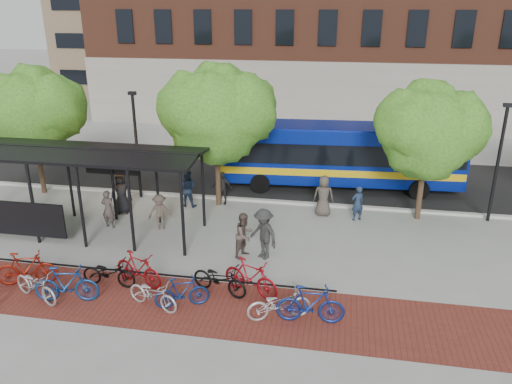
% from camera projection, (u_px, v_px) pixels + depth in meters
% --- Properties ---
extents(ground, '(160.00, 160.00, 0.00)m').
position_uv_depth(ground, '(271.00, 240.00, 19.93)').
color(ground, '#9E9E99').
rests_on(ground, ground).
extents(asphalt_street, '(160.00, 8.00, 0.01)m').
position_uv_depth(asphalt_street, '(293.00, 176.00, 27.29)').
color(asphalt_street, black).
rests_on(asphalt_street, ground).
extents(curb, '(160.00, 0.25, 0.12)m').
position_uv_depth(curb, '(284.00, 202.00, 23.59)').
color(curb, '#B7B7B2').
rests_on(curb, ground).
extents(brick_strip, '(24.00, 3.00, 0.01)m').
position_uv_depth(brick_strip, '(184.00, 304.00, 15.66)').
color(brick_strip, maroon).
rests_on(brick_strip, ground).
extents(bike_rack_rail, '(12.00, 0.05, 0.95)m').
position_uv_depth(bike_rack_rail, '(155.00, 286.00, 16.71)').
color(bike_rack_rail, black).
rests_on(bike_rack_rail, ground).
extents(bus_shelter, '(10.60, 3.07, 3.60)m').
position_uv_depth(bus_shelter, '(68.00, 161.00, 19.80)').
color(bus_shelter, black).
rests_on(bus_shelter, ground).
extents(tree_a, '(4.90, 4.00, 6.18)m').
position_uv_depth(tree_a, '(34.00, 108.00, 23.52)').
color(tree_a, '#382619').
rests_on(tree_a, ground).
extents(tree_b, '(5.15, 4.20, 6.47)m').
position_uv_depth(tree_b, '(219.00, 110.00, 21.93)').
color(tree_b, '#382619').
rests_on(tree_b, ground).
extents(tree_c, '(4.66, 3.80, 5.92)m').
position_uv_depth(tree_c, '(430.00, 128.00, 20.56)').
color(tree_c, '#382619').
rests_on(tree_c, ground).
extents(lamp_post_left, '(0.35, 0.20, 5.12)m').
position_uv_depth(lamp_post_left, '(136.00, 142.00, 23.45)').
color(lamp_post_left, black).
rests_on(lamp_post_left, ground).
extents(lamp_post_right, '(0.35, 0.20, 5.12)m').
position_uv_depth(lamp_post_right, '(498.00, 160.00, 20.77)').
color(lamp_post_right, black).
rests_on(lamp_post_right, ground).
extents(bus, '(12.16, 3.45, 3.24)m').
position_uv_depth(bus, '(339.00, 152.00, 25.09)').
color(bus, navy).
rests_on(bus, ground).
extents(bike_1, '(2.07, 1.14, 1.20)m').
position_uv_depth(bike_1, '(26.00, 268.00, 16.59)').
color(bike_1, maroon).
rests_on(bike_1, ground).
extents(bike_2, '(2.10, 1.41, 1.04)m').
position_uv_depth(bike_2, '(36.00, 285.00, 15.75)').
color(bike_2, '#A9A9AC').
rests_on(bike_2, ground).
extents(bike_3, '(2.12, 0.95, 1.23)m').
position_uv_depth(bike_3, '(66.00, 284.00, 15.62)').
color(bike_3, navy).
rests_on(bike_3, ground).
extents(bike_4, '(1.88, 0.69, 0.98)m').
position_uv_depth(bike_4, '(109.00, 273.00, 16.54)').
color(bike_4, black).
rests_on(bike_4, ground).
extents(bike_5, '(2.02, 1.20, 1.17)m').
position_uv_depth(bike_5, '(138.00, 269.00, 16.60)').
color(bike_5, maroon).
rests_on(bike_5, ground).
extents(bike_6, '(1.96, 1.23, 0.97)m').
position_uv_depth(bike_6, '(153.00, 294.00, 15.35)').
color(bike_6, '#B3B3B6').
rests_on(bike_6, ground).
extents(bike_7, '(1.75, 1.09, 1.02)m').
position_uv_depth(bike_7, '(182.00, 292.00, 15.38)').
color(bike_7, navy).
rests_on(bike_7, ground).
extents(bike_8, '(2.10, 1.27, 1.04)m').
position_uv_depth(bike_8, '(220.00, 279.00, 16.11)').
color(bike_8, black).
rests_on(bike_8, ground).
extents(bike_9, '(2.10, 1.35, 1.23)m').
position_uv_depth(bike_9, '(251.00, 277.00, 16.03)').
color(bike_9, maroon).
rests_on(bike_9, ground).
extents(bike_10, '(2.06, 1.35, 1.02)m').
position_uv_depth(bike_10, '(279.00, 303.00, 14.80)').
color(bike_10, '#B6B5B8').
rests_on(bike_10, ground).
extents(bike_11, '(2.06, 0.72, 1.22)m').
position_uv_depth(bike_11, '(310.00, 304.00, 14.58)').
color(bike_11, navy).
rests_on(bike_11, ground).
extents(pedestrian_0, '(1.08, 0.87, 1.93)m').
position_uv_depth(pedestrian_0, '(121.00, 193.00, 22.24)').
color(pedestrian_0, black).
rests_on(pedestrian_0, ground).
extents(pedestrian_1, '(0.64, 0.46, 1.65)m').
position_uv_depth(pedestrian_1, '(108.00, 209.00, 20.80)').
color(pedestrian_1, '#403733').
rests_on(pedestrian_1, ground).
extents(pedestrian_2, '(0.88, 0.70, 1.74)m').
position_uv_depth(pedestrian_2, '(187.00, 188.00, 23.01)').
color(pedestrian_2, '#1B2740').
rests_on(pedestrian_2, ground).
extents(pedestrian_3, '(1.15, 1.01, 1.55)m').
position_uv_depth(pedestrian_3, '(160.00, 212.00, 20.64)').
color(pedestrian_3, '#4E413A').
rests_on(pedestrian_3, ground).
extents(pedestrian_4, '(0.94, 0.43, 1.56)m').
position_uv_depth(pedestrian_4, '(222.00, 188.00, 23.34)').
color(pedestrian_4, '#262626').
rests_on(pedestrian_4, ground).
extents(pedestrian_6, '(0.92, 0.61, 1.85)m').
position_uv_depth(pedestrian_6, '(324.00, 196.00, 21.96)').
color(pedestrian_6, '#433D36').
rests_on(pedestrian_6, ground).
extents(pedestrian_7, '(0.68, 0.62, 1.57)m').
position_uv_depth(pedestrian_7, '(358.00, 203.00, 21.53)').
color(pedestrian_7, '#1D2B44').
rests_on(pedestrian_7, ground).
extents(pedestrian_8, '(0.97, 1.05, 1.73)m').
position_uv_depth(pedestrian_8, '(245.00, 235.00, 18.38)').
color(pedestrian_8, '#4F403A').
rests_on(pedestrian_8, ground).
extents(pedestrian_9, '(1.44, 1.33, 1.95)m').
position_uv_depth(pedestrian_9, '(263.00, 234.00, 18.22)').
color(pedestrian_9, '#282828').
rests_on(pedestrian_9, ground).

